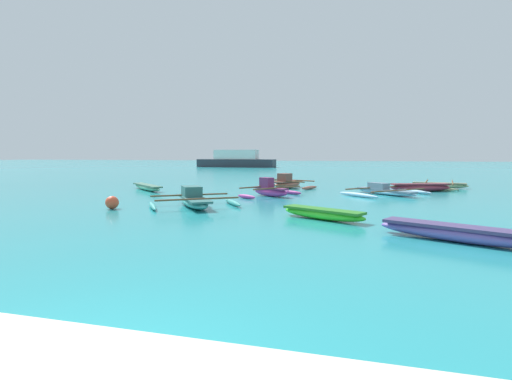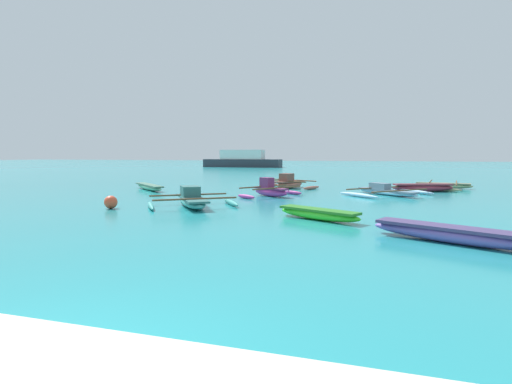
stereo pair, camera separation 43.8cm
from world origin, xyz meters
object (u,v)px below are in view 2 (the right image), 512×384
object	(u,v)px
moored_boat_4	(423,187)
moored_boat_8	(192,200)
mooring_buoy_1	(111,202)
distant_ferry	(242,160)
moored_boat_0	(149,187)
moored_boat_7	(270,190)
moored_boat_2	(386,191)
moored_boat_6	(457,234)
moored_boat_1	(443,185)
moored_boat_5	(318,214)
moored_boat_3	(289,183)

from	to	relation	value
moored_boat_4	moored_boat_8	xyz separation A→B (m)	(-9.78, -9.57, 0.02)
mooring_buoy_1	distant_ferry	world-z (taller)	distant_ferry
moored_boat_0	moored_boat_7	distance (m)	7.95
distant_ferry	mooring_buoy_1	bearing A→B (deg)	-77.40
moored_boat_2	moored_boat_6	bearing A→B (deg)	-38.73
moored_boat_4	moored_boat_7	bearing A→B (deg)	-165.94
moored_boat_6	distant_ferry	bearing A→B (deg)	140.13
moored_boat_1	distant_ferry	xyz separation A→B (m)	(-24.76, 34.38, 0.95)
moored_boat_4	moored_boat_7	distance (m)	9.13
moored_boat_5	distant_ferry	world-z (taller)	distant_ferry
mooring_buoy_1	moored_boat_8	bearing A→B (deg)	29.09
moored_boat_0	moored_boat_1	world-z (taller)	moored_boat_1
moored_boat_0	moored_boat_3	xyz separation A→B (m)	(7.71, 3.72, 0.12)
moored_boat_6	distant_ferry	distance (m)	55.83
moored_boat_0	moored_boat_7	size ratio (longest dim) A/B	1.00
moored_boat_0	distant_ferry	bearing A→B (deg)	142.59
distant_ferry	moored_boat_3	bearing A→B (deg)	-67.18
moored_boat_0	moored_boat_5	bearing A→B (deg)	6.27
moored_boat_1	moored_boat_3	xyz separation A→B (m)	(-9.24, -2.49, 0.12)
moored_boat_0	moored_boat_2	world-z (taller)	moored_boat_2
moored_boat_8	mooring_buoy_1	bearing A→B (deg)	-96.10
moored_boat_3	distant_ferry	distance (m)	40.00
moored_boat_4	moored_boat_5	world-z (taller)	moored_boat_4
moored_boat_2	moored_boat_3	world-z (taller)	moored_boat_3
moored_boat_2	moored_boat_5	size ratio (longest dim) A/B	1.59
moored_boat_0	moored_boat_3	world-z (taller)	moored_boat_3
mooring_buoy_1	moored_boat_2	bearing A→B (deg)	39.37
moored_boat_3	moored_boat_6	size ratio (longest dim) A/B	0.94
moored_boat_2	mooring_buoy_1	xyz separation A→B (m)	(-10.48, -8.60, 0.06)
moored_boat_7	moored_boat_6	bearing A→B (deg)	-18.27
moored_boat_0	moored_boat_4	distance (m)	15.90
moored_boat_4	moored_boat_6	bearing A→B (deg)	-111.40
moored_boat_0	moored_boat_4	bearing A→B (deg)	54.39
moored_boat_4	mooring_buoy_1	world-z (taller)	mooring_buoy_1
moored_boat_3	moored_boat_7	xyz separation A→B (m)	(0.11, -5.14, 0.00)
moored_boat_5	moored_boat_8	world-z (taller)	moored_boat_8
moored_boat_4	moored_boat_8	size ratio (longest dim) A/B	0.87
moored_boat_2	moored_boat_8	bearing A→B (deg)	-93.03
distant_ferry	moored_boat_5	bearing A→B (deg)	-68.66
moored_boat_6	moored_boat_7	bearing A→B (deg)	153.96
moored_boat_4	moored_boat_8	distance (m)	13.68
moored_boat_4	distant_ferry	distance (m)	43.81
moored_boat_5	moored_boat_8	distance (m)	5.74
moored_boat_2	moored_boat_5	xyz separation A→B (m)	(-2.30, -8.93, 0.01)
moored_boat_7	moored_boat_2	bearing A→B (deg)	57.26
moored_boat_6	mooring_buoy_1	xyz separation A→B (m)	(-11.84, 2.85, 0.03)
moored_boat_7	moored_boat_1	bearing A→B (deg)	73.86
moored_boat_0	mooring_buoy_1	xyz separation A→B (m)	(2.97, -7.61, 0.07)
moored_boat_2	mooring_buoy_1	size ratio (longest dim) A/B	9.47
moored_boat_0	moored_boat_7	world-z (taller)	moored_boat_7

